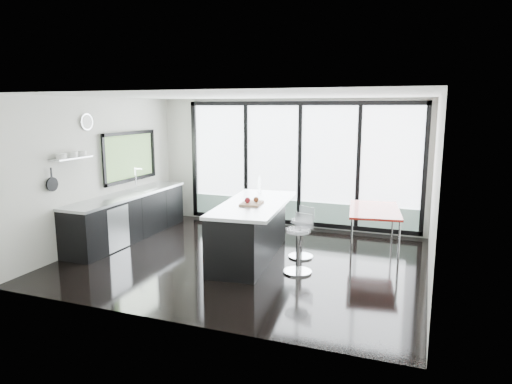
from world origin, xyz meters
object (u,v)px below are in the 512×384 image
at_px(red_table, 373,231).
at_px(island, 250,230).
at_px(bar_stool_near, 298,251).
at_px(bar_stool_far, 301,238).

bearing_deg(red_table, island, -151.56).
bearing_deg(red_table, bar_stool_near, -123.79).
distance_m(bar_stool_near, red_table, 1.80).
xyz_separation_m(island, red_table, (1.99, 1.08, -0.10)).
bearing_deg(bar_stool_near, red_table, 77.94).
bearing_deg(bar_stool_far, island, -133.82).
bearing_deg(bar_stool_near, island, 178.70).
distance_m(island, red_table, 2.27).
xyz_separation_m(bar_stool_far, red_table, (1.16, 0.74, 0.06)).
height_order(island, bar_stool_far, island).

